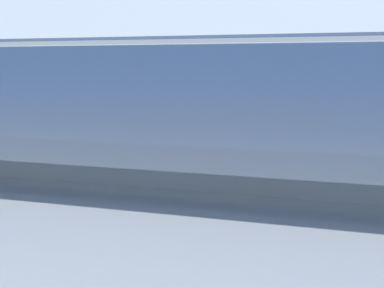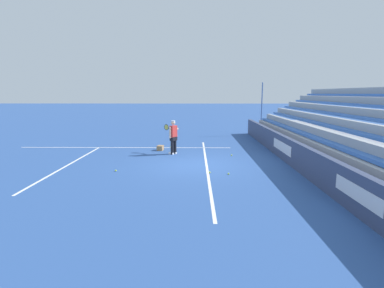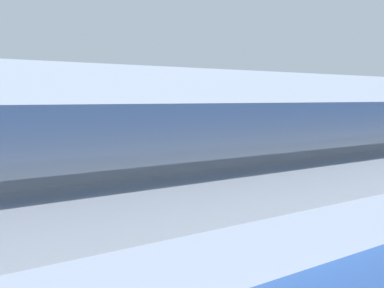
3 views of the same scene
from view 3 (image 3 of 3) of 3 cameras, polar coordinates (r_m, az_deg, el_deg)
ground_plane at (r=13.70m, az=-2.18°, el=-3.79°), size 160.00×160.00×0.00m
court_baseline_white at (r=13.25m, az=-1.32°, el=-4.20°), size 12.00×0.10×0.01m
court_sideline_white at (r=19.02m, az=4.49°, el=-0.26°), size 0.10×12.00×0.01m
court_service_line_white at (r=18.79m, az=-8.78°, el=-0.45°), size 8.22×0.10×0.01m
back_wall_sponsor_board at (r=9.96m, az=7.30°, el=-5.39°), size 20.63×0.25×1.10m
bleacher_stand at (r=7.89m, az=17.78°, el=-7.67°), size 19.59×4.00×3.85m
tennis_player at (r=15.53m, az=4.03°, el=1.04°), size 0.98×0.80×1.71m
ball_box_cardboard at (r=16.82m, az=5.68°, el=-1.02°), size 0.44×0.36×0.26m
tennis_ball_toward_net at (r=12.68m, az=-7.05°, el=-4.72°), size 0.07×0.07×0.07m
tennis_ball_midcourt at (r=16.24m, az=-10.41°, el=-1.82°), size 0.07×0.07×0.07m
tennis_ball_on_baseline at (r=13.01m, az=8.70°, el=-4.40°), size 0.07×0.07×0.07m
tennis_ball_stray_back at (r=11.96m, az=-6.86°, el=-5.53°), size 0.07×0.07×0.07m
tennis_ball_near_player at (r=16.85m, az=8.93°, el=-1.40°), size 0.07×0.07×0.07m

